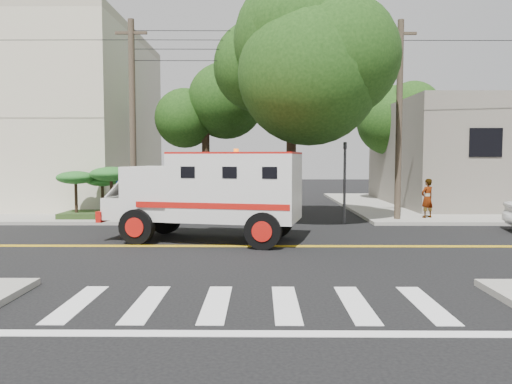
{
  "coord_description": "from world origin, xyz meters",
  "views": [
    {
      "loc": [
        0.08,
        -16.31,
        2.94
      ],
      "look_at": [
        -0.08,
        2.84,
        1.6
      ],
      "focal_mm": 35.0,
      "sensor_mm": 36.0,
      "label": 1
    }
  ],
  "objects": [
    {
      "name": "accessibility_sign",
      "position": [
        -6.2,
        6.17,
        1.37
      ],
      "size": [
        0.45,
        0.1,
        2.02
      ],
      "color": "#3F3F42",
      "rests_on": "ground"
    },
    {
      "name": "utility_pole_left",
      "position": [
        -5.6,
        6.0,
        4.5
      ],
      "size": [
        0.28,
        0.28,
        9.0
      ],
      "primitive_type": "cylinder",
      "color": "#382D23",
      "rests_on": "ground"
    },
    {
      "name": "armored_truck",
      "position": [
        -1.61,
        1.07,
        1.77
      ],
      "size": [
        7.2,
        3.88,
        3.11
      ],
      "rotation": [
        0.0,
        0.0,
        -0.21
      ],
      "color": "silver",
      "rests_on": "ground"
    },
    {
      "name": "traffic_signal",
      "position": [
        3.8,
        5.6,
        2.23
      ],
      "size": [
        0.15,
        0.18,
        3.6
      ],
      "color": "#3F3F42",
      "rests_on": "ground"
    },
    {
      "name": "tree_right",
      "position": [
        8.84,
        15.77,
        6.09
      ],
      "size": [
        4.8,
        4.5,
        8.2
      ],
      "color": "black",
      "rests_on": "ground"
    },
    {
      "name": "ground",
      "position": [
        0.0,
        0.0,
        0.0
      ],
      "size": [
        100.0,
        100.0,
        0.0
      ],
      "primitive_type": "plane",
      "color": "black",
      "rests_on": "ground"
    },
    {
      "name": "tree_main",
      "position": [
        1.94,
        6.21,
        7.2
      ],
      "size": [
        6.08,
        5.7,
        9.85
      ],
      "color": "black",
      "rests_on": "ground"
    },
    {
      "name": "palm_planter",
      "position": [
        -7.44,
        6.62,
        1.65
      ],
      "size": [
        3.52,
        2.63,
        2.36
      ],
      "color": "#1E3314",
      "rests_on": "sidewalk_nw"
    },
    {
      "name": "building_right",
      "position": [
        15.0,
        14.0,
        3.15
      ],
      "size": [
        14.0,
        12.0,
        6.0
      ],
      "primitive_type": "cube",
      "color": "slate",
      "rests_on": "sidewalk_ne"
    },
    {
      "name": "utility_pole_right",
      "position": [
        6.3,
        6.2,
        4.5
      ],
      "size": [
        0.28,
        0.28,
        9.0
      ],
      "primitive_type": "cylinder",
      "color": "#382D23",
      "rests_on": "ground"
    },
    {
      "name": "sidewalk_nw",
      "position": [
        -13.5,
        13.5,
        0.07
      ],
      "size": [
        17.0,
        17.0,
        0.15
      ],
      "primitive_type": "cube",
      "color": "gray",
      "rests_on": "ground"
    },
    {
      "name": "sidewalk_ne",
      "position": [
        13.5,
        13.5,
        0.07
      ],
      "size": [
        17.0,
        17.0,
        0.15
      ],
      "primitive_type": "cube",
      "color": "gray",
      "rests_on": "ground"
    },
    {
      "name": "pedestrian_b",
      "position": [
        9.34,
        8.35,
        1.02
      ],
      "size": [
        0.87,
        0.7,
        1.73
      ],
      "primitive_type": "imported",
      "rotation": [
        0.0,
        0.0,
        3.09
      ],
      "color": "gray",
      "rests_on": "sidewalk_ne"
    },
    {
      "name": "building_left",
      "position": [
        -15.5,
        15.0,
        5.15
      ],
      "size": [
        16.0,
        14.0,
        10.0
      ],
      "primitive_type": "cube",
      "color": "beige",
      "rests_on": "sidewalk_nw"
    },
    {
      "name": "tree_left",
      "position": [
        -2.68,
        11.79,
        5.73
      ],
      "size": [
        4.48,
        4.2,
        7.7
      ],
      "color": "black",
      "rests_on": "ground"
    },
    {
      "name": "pedestrian_a",
      "position": [
        7.79,
        6.64,
        1.05
      ],
      "size": [
        0.78,
        0.69,
        1.8
      ],
      "primitive_type": "imported",
      "rotation": [
        0.0,
        0.0,
        3.62
      ],
      "color": "gray",
      "rests_on": "sidewalk_ne"
    }
  ]
}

